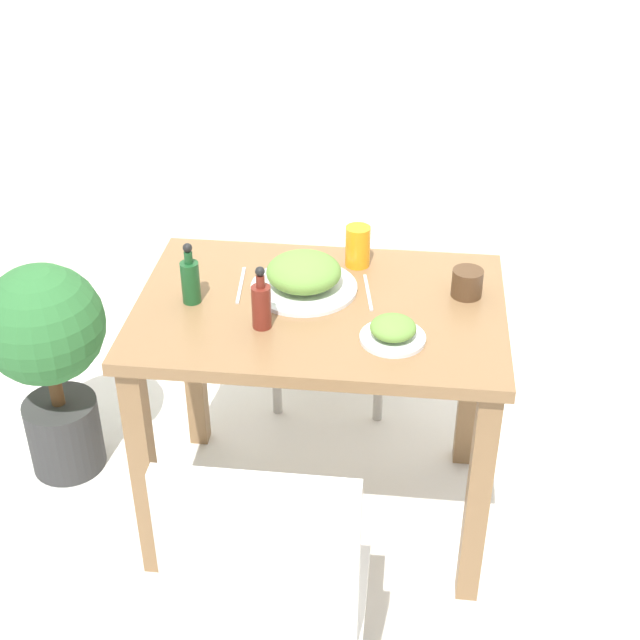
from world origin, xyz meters
TOP-DOWN VIEW (x-y plane):
  - ground_plane at (0.00, 0.00)m, footprint 16.00×16.00m
  - dining_table at (0.00, 0.00)m, footprint 1.00×0.67m
  - chair_near at (-0.03, -0.73)m, footprint 0.42×0.42m
  - chair_far at (-0.03, 0.73)m, footprint 0.42×0.42m
  - food_plate at (-0.05, 0.07)m, footprint 0.30×0.30m
  - side_plate at (0.20, -0.15)m, footprint 0.17×0.17m
  - drink_cup at (0.39, 0.09)m, footprint 0.08×0.08m
  - juice_glass at (0.08, 0.23)m, footprint 0.07×0.07m
  - sauce_bottle at (-0.35, -0.02)m, footprint 0.05×0.05m
  - condiment_bottle at (-0.14, -0.13)m, footprint 0.05×0.05m
  - fork_utensil at (-0.23, 0.07)m, footprint 0.03×0.20m
  - spoon_utensil at (0.13, 0.07)m, footprint 0.04×0.19m
  - potted_plant_left at (-0.86, 0.11)m, footprint 0.38×0.38m

SIDE VIEW (x-z plane):
  - ground_plane at x=0.00m, z-range 0.00..0.00m
  - potted_plant_left at x=-0.86m, z-range 0.09..0.84m
  - chair_near at x=-0.03m, z-range 0.06..0.96m
  - chair_far at x=-0.03m, z-range 0.06..0.96m
  - dining_table at x=0.00m, z-range 0.25..1.00m
  - fork_utensil at x=-0.23m, z-range 0.75..0.76m
  - spoon_utensil at x=0.13m, z-range 0.75..0.76m
  - side_plate at x=0.20m, z-range 0.75..0.81m
  - drink_cup at x=0.39m, z-range 0.75..0.83m
  - food_plate at x=-0.05m, z-range 0.75..0.85m
  - juice_glass at x=0.08m, z-range 0.75..0.88m
  - sauce_bottle at x=-0.35m, z-range 0.73..0.91m
  - condiment_bottle at x=-0.14m, z-range 0.73..0.91m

